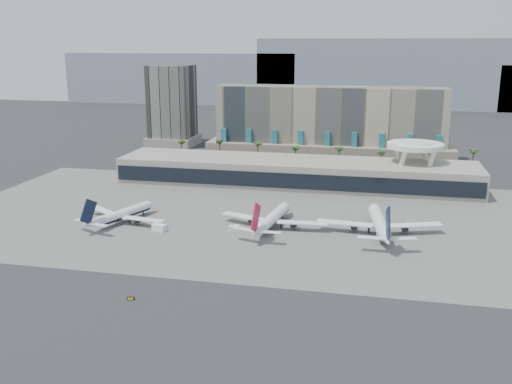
% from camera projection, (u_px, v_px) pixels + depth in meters
% --- Properties ---
extents(ground, '(900.00, 900.00, 0.00)m').
position_uv_depth(ground, '(242.00, 271.00, 170.75)').
color(ground, '#232326').
rests_on(ground, ground).
extents(apron_pad, '(260.00, 130.00, 0.06)m').
position_uv_depth(apron_pad, '(275.00, 217.00, 222.72)').
color(apron_pad, '#5B5B59').
rests_on(apron_pad, ground).
extents(mountain_ridge, '(680.00, 60.00, 70.00)m').
position_uv_depth(mountain_ridge, '(372.00, 78.00, 601.63)').
color(mountain_ridge, gray).
rests_on(mountain_ridge, ground).
extents(hotel, '(140.00, 30.00, 42.00)m').
position_uv_depth(hotel, '(329.00, 131.00, 329.26)').
color(hotel, tan).
rests_on(hotel, ground).
extents(office_tower, '(30.00, 30.00, 52.00)m').
position_uv_depth(office_tower, '(172.00, 111.00, 373.34)').
color(office_tower, black).
rests_on(office_tower, ground).
extents(terminal, '(170.00, 32.50, 14.50)m').
position_uv_depth(terminal, '(295.00, 171.00, 272.90)').
color(terminal, '#9D958A').
rests_on(terminal, ground).
extents(saucer_structure, '(26.00, 26.00, 21.89)m').
position_uv_depth(saucer_structure, '(415.00, 149.00, 264.44)').
color(saucer_structure, white).
rests_on(saucer_structure, ground).
extents(palm_row, '(157.80, 2.80, 13.10)m').
position_uv_depth(palm_row, '(318.00, 150.00, 303.68)').
color(palm_row, brown).
rests_on(palm_row, ground).
extents(airliner_left, '(35.51, 36.69, 13.23)m').
position_uv_depth(airliner_left, '(122.00, 214.00, 215.78)').
color(airliner_left, white).
rests_on(airliner_left, ground).
extents(airliner_centre, '(40.78, 42.23, 14.62)m').
position_uv_depth(airliner_centre, '(272.00, 219.00, 209.14)').
color(airliner_centre, white).
rests_on(airliner_centre, ground).
extents(airliner_right, '(44.85, 46.42, 16.06)m').
position_uv_depth(airliner_right, '(380.00, 223.00, 202.90)').
color(airliner_right, white).
rests_on(airliner_right, ground).
extents(service_vehicle_a, '(5.54, 3.68, 2.48)m').
position_uv_depth(service_vehicle_a, '(159.00, 228.00, 206.65)').
color(service_vehicle_a, white).
rests_on(service_vehicle_a, ground).
extents(service_vehicle_b, '(4.30, 3.32, 1.95)m').
position_uv_depth(service_vehicle_b, '(234.00, 228.00, 207.03)').
color(service_vehicle_b, white).
rests_on(service_vehicle_b, ground).
extents(taxiway_sign, '(2.03, 0.79, 0.92)m').
position_uv_depth(taxiway_sign, '(131.00, 298.00, 151.39)').
color(taxiway_sign, black).
rests_on(taxiway_sign, ground).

